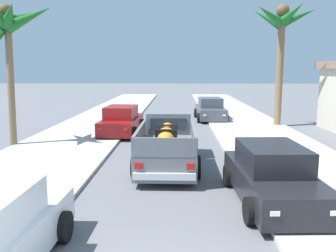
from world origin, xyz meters
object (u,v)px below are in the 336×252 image
object	(u,v)px
palm_tree_left_fore	(6,25)
car_left_mid	(210,110)
car_right_near	(122,121)
pickup_truck	(168,143)
car_right_mid	(272,176)
palm_tree_right_fore	(282,30)

from	to	relation	value
palm_tree_left_fore	car_left_mid	bearing A→B (deg)	40.95
car_right_near	car_left_mid	distance (m)	7.66
pickup_truck	palm_tree_left_fore	size ratio (longest dim) A/B	0.82
car_right_mid	pickup_truck	bearing A→B (deg)	129.37
palm_tree_right_fore	car_right_near	bearing A→B (deg)	-162.55
palm_tree_right_fore	car_right_mid	bearing A→B (deg)	-106.54
pickup_truck	palm_tree_right_fore	bearing A→B (deg)	53.60
car_left_mid	palm_tree_left_fore	size ratio (longest dim) A/B	0.67
car_left_mid	palm_tree_right_fore	size ratio (longest dim) A/B	0.59
car_left_mid	car_right_mid	bearing A→B (deg)	-89.18
pickup_truck	palm_tree_right_fore	distance (m)	12.05
car_right_mid	palm_tree_left_fore	world-z (taller)	palm_tree_left_fore
car_left_mid	palm_tree_left_fore	world-z (taller)	palm_tree_left_fore
car_left_mid	palm_tree_right_fore	distance (m)	6.90
car_right_near	palm_tree_right_fore	xyz separation A→B (m)	(9.18, 2.89, 5.07)
car_right_near	car_right_mid	bearing A→B (deg)	-59.65
pickup_truck	palm_tree_right_fore	size ratio (longest dim) A/B	0.72
pickup_truck	car_right_mid	xyz separation A→B (m)	(2.86, -3.48, -0.10)
pickup_truck	car_left_mid	xyz separation A→B (m)	(2.64, 11.47, -0.10)
car_right_mid	car_left_mid	bearing A→B (deg)	90.82
car_right_mid	palm_tree_right_fore	bearing A→B (deg)	73.46
car_right_near	palm_tree_left_fore	xyz separation A→B (m)	(-4.46, -2.96, 4.70)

